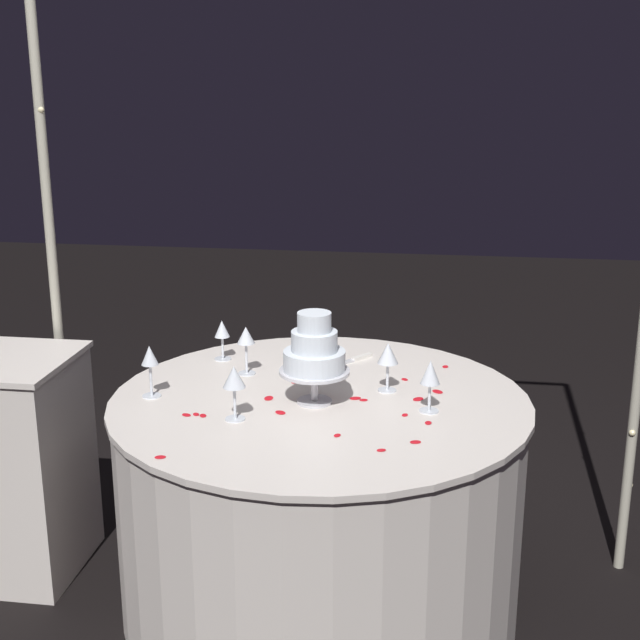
# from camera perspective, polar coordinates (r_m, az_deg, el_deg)

# --- Properties ---
(ground_plane) EXTENTS (12.00, 12.00, 0.00)m
(ground_plane) POSITION_cam_1_polar(r_m,az_deg,el_deg) (3.12, 0.00, -18.08)
(ground_plane) COLOR black
(decorative_arch) EXTENTS (2.14, 0.06, 2.31)m
(decorative_arch) POSITION_cam_1_polar(r_m,az_deg,el_deg) (2.98, 1.13, 11.25)
(decorative_arch) COLOR #B7B29E
(decorative_arch) RESTS_ON ground
(main_table) EXTENTS (1.33, 1.33, 0.75)m
(main_table) POSITION_cam_1_polar(r_m,az_deg,el_deg) (2.92, 0.00, -11.99)
(main_table) COLOR silver
(main_table) RESTS_ON ground
(side_table) EXTENTS (0.47, 0.47, 0.80)m
(side_table) POSITION_cam_1_polar(r_m,az_deg,el_deg) (3.31, -19.50, -8.92)
(side_table) COLOR silver
(side_table) RESTS_ON ground
(tiered_cake) EXTENTS (0.22, 0.22, 0.29)m
(tiered_cake) POSITION_cam_1_polar(r_m,az_deg,el_deg) (2.68, -0.37, -2.14)
(tiered_cake) COLOR silver
(tiered_cake) RESTS_ON main_table
(wine_glass_0) EXTENTS (0.06, 0.06, 0.15)m
(wine_glass_0) POSITION_cam_1_polar(r_m,az_deg,el_deg) (3.12, -6.43, -0.75)
(wine_glass_0) COLOR silver
(wine_glass_0) RESTS_ON main_table
(wine_glass_1) EXTENTS (0.06, 0.06, 0.16)m
(wine_glass_1) POSITION_cam_1_polar(r_m,az_deg,el_deg) (2.64, 7.23, -3.56)
(wine_glass_1) COLOR silver
(wine_glass_1) RESTS_ON main_table
(wine_glass_2) EXTENTS (0.07, 0.07, 0.17)m
(wine_glass_2) POSITION_cam_1_polar(r_m,az_deg,el_deg) (2.57, -5.65, -3.88)
(wine_glass_2) COLOR silver
(wine_glass_2) RESTS_ON main_table
(wine_glass_3) EXTENTS (0.06, 0.06, 0.17)m
(wine_glass_3) POSITION_cam_1_polar(r_m,az_deg,el_deg) (2.79, -11.09, -2.53)
(wine_glass_3) COLOR silver
(wine_glass_3) RESTS_ON main_table
(wine_glass_4) EXTENTS (0.07, 0.07, 0.16)m
(wine_glass_4) POSITION_cam_1_polar(r_m,az_deg,el_deg) (2.80, 4.47, -2.31)
(wine_glass_4) COLOR silver
(wine_glass_4) RESTS_ON main_table
(wine_glass_5) EXTENTS (0.06, 0.06, 0.17)m
(wine_glass_5) POSITION_cam_1_polar(r_m,az_deg,el_deg) (2.96, -4.87, -1.20)
(wine_glass_5) COLOR silver
(wine_glass_5) RESTS_ON main_table
(cake_knife) EXTENTS (0.20, 0.24, 0.01)m
(cake_knife) POSITION_cam_1_polar(r_m,az_deg,el_deg) (3.09, 1.69, -2.80)
(cake_knife) COLOR silver
(cake_knife) RESTS_ON main_table
(rose_petal_0) EXTENTS (0.03, 0.03, 0.00)m
(rose_petal_0) POSITION_cam_1_polar(r_m,az_deg,el_deg) (2.40, -10.42, -8.82)
(rose_petal_0) COLOR red
(rose_petal_0) RESTS_ON main_table
(rose_petal_1) EXTENTS (0.03, 0.02, 0.00)m
(rose_petal_1) POSITION_cam_1_polar(r_m,az_deg,el_deg) (2.76, 2.88, -5.23)
(rose_petal_1) COLOR red
(rose_petal_1) RESTS_ON main_table
(rose_petal_2) EXTENTS (0.03, 0.03, 0.00)m
(rose_petal_2) POSITION_cam_1_polar(r_m,az_deg,el_deg) (2.49, 1.14, -7.56)
(rose_petal_2) COLOR red
(rose_petal_2) RESTS_ON main_table
(rose_petal_3) EXTENTS (0.02, 0.03, 0.00)m
(rose_petal_3) POSITION_cam_1_polar(r_m,az_deg,el_deg) (2.65, 5.58, -6.21)
(rose_petal_3) COLOR red
(rose_petal_3) RESTS_ON main_table
(rose_petal_4) EXTENTS (0.03, 0.03, 0.00)m
(rose_petal_4) POSITION_cam_1_polar(r_m,az_deg,el_deg) (2.41, 4.04, -8.50)
(rose_petal_4) COLOR red
(rose_petal_4) RESTS_ON main_table
(rose_petal_5) EXTENTS (0.04, 0.05, 0.00)m
(rose_petal_5) POSITION_cam_1_polar(r_m,az_deg,el_deg) (3.30, -0.93, -1.59)
(rose_petal_5) COLOR red
(rose_petal_5) RESTS_ON main_table
(rose_petal_6) EXTENTS (0.03, 0.03, 0.00)m
(rose_petal_6) POSITION_cam_1_polar(r_m,az_deg,el_deg) (2.66, -8.12, -6.13)
(rose_petal_6) COLOR red
(rose_petal_6) RESTS_ON main_table
(rose_petal_7) EXTENTS (0.05, 0.05, 0.00)m
(rose_petal_7) POSITION_cam_1_polar(r_m,az_deg,el_deg) (2.84, 7.71, -4.67)
(rose_petal_7) COLOR red
(rose_petal_7) RESTS_ON main_table
(rose_petal_8) EXTENTS (0.03, 0.04, 0.00)m
(rose_petal_8) POSITION_cam_1_polar(r_m,az_deg,el_deg) (2.77, -3.38, -5.13)
(rose_petal_8) COLOR red
(rose_petal_8) RESTS_ON main_table
(rose_petal_9) EXTENTS (0.03, 0.03, 0.00)m
(rose_petal_9) POSITION_cam_1_polar(r_m,az_deg,el_deg) (3.08, 8.21, -3.04)
(rose_petal_9) COLOR red
(rose_petal_9) RESTS_ON main_table
(rose_petal_10) EXTENTS (0.05, 0.05, 0.00)m
(rose_petal_10) POSITION_cam_1_polar(r_m,az_deg,el_deg) (2.77, 6.45, -5.16)
(rose_petal_10) COLOR red
(rose_petal_10) RESTS_ON main_table
(rose_petal_11) EXTENTS (0.05, 0.04, 0.00)m
(rose_petal_11) POSITION_cam_1_polar(r_m,az_deg,el_deg) (2.65, -2.61, -6.07)
(rose_petal_11) COLOR red
(rose_petal_11) RESTS_ON main_table
(rose_petal_12) EXTENTS (0.03, 0.03, 0.00)m
(rose_petal_12) POSITION_cam_1_polar(r_m,az_deg,el_deg) (2.90, -1.65, -4.10)
(rose_petal_12) COLOR red
(rose_petal_12) RESTS_ON main_table
(rose_petal_13) EXTENTS (0.04, 0.03, 0.00)m
(rose_petal_13) POSITION_cam_1_polar(r_m,az_deg,el_deg) (2.46, 6.27, -7.94)
(rose_petal_13) COLOR red
(rose_petal_13) RESTS_ON main_table
(rose_petal_14) EXTENTS (0.04, 0.03, 0.00)m
(rose_petal_14) POSITION_cam_1_polar(r_m,az_deg,el_deg) (2.66, -8.74, -6.16)
(rose_petal_14) COLOR red
(rose_petal_14) RESTS_ON main_table
(rose_petal_15) EXTENTS (0.03, 0.03, 0.00)m
(rose_petal_15) POSITION_cam_1_polar(r_m,az_deg,el_deg) (2.65, -7.67, -6.22)
(rose_petal_15) COLOR red
(rose_petal_15) RESTS_ON main_table
(rose_petal_16) EXTENTS (0.04, 0.04, 0.00)m
(rose_petal_16) POSITION_cam_1_polar(r_m,az_deg,el_deg) (2.77, 2.33, -5.14)
(rose_petal_16) COLOR red
(rose_petal_16) RESTS_ON main_table
(rose_petal_17) EXTENTS (0.03, 0.03, 0.00)m
(rose_petal_17) POSITION_cam_1_polar(r_m,az_deg,el_deg) (2.94, 5.57, -3.89)
(rose_petal_17) COLOR red
(rose_petal_17) RESTS_ON main_table
(rose_petal_18) EXTENTS (0.03, 0.02, 0.00)m
(rose_petal_18) POSITION_cam_1_polar(r_m,az_deg,el_deg) (2.95, 1.21, -3.76)
(rose_petal_18) COLOR red
(rose_petal_18) RESTS_ON main_table
(rose_petal_19) EXTENTS (0.02, 0.03, 0.00)m
(rose_petal_19) POSITION_cam_1_polar(r_m,az_deg,el_deg) (2.60, 7.11, -6.70)
(rose_petal_19) COLOR red
(rose_petal_19) RESTS_ON main_table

